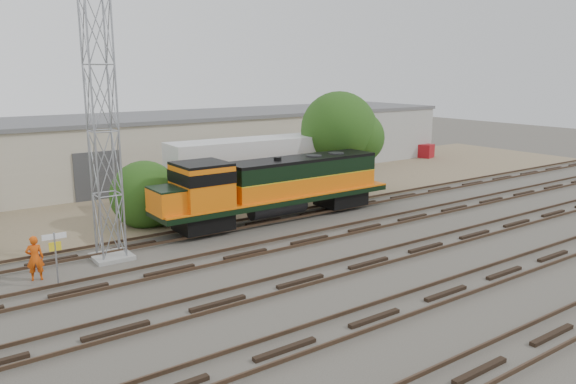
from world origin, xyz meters
TOP-DOWN VIEW (x-y plane):
  - ground at (0.00, 0.00)m, footprint 140.00×140.00m
  - dirt_strip at (0.00, 15.00)m, footprint 80.00×16.00m
  - tracks at (0.00, -3.00)m, footprint 80.00×20.40m
  - warehouse at (0.04, 22.98)m, footprint 58.40×10.40m
  - locomotive at (0.78, 6.00)m, footprint 15.62×2.74m
  - signal_tower at (-9.50, 4.89)m, footprint 1.80×1.80m
  - sign_post at (-12.53, 2.61)m, footprint 0.97×0.08m
  - worker at (-13.09, 3.97)m, footprint 0.82×0.64m
  - semi_trailer at (4.04, 10.96)m, footprint 14.37×3.66m
  - dumpster_blue at (16.96, 18.36)m, footprint 1.84×1.76m
  - dumpster_red at (27.82, 17.62)m, footprint 1.87×1.81m
  - tree_mid at (-5.56, 9.65)m, footprint 4.24×4.03m
  - tree_east at (9.29, 9.50)m, footprint 5.81×5.53m

SIDE VIEW (x-z plane):
  - ground at x=0.00m, z-range 0.00..0.00m
  - dirt_strip at x=0.00m, z-range 0.00..0.02m
  - tracks at x=0.00m, z-range -0.06..0.22m
  - dumpster_red at x=27.82m, z-range 0.00..1.40m
  - dumpster_blue at x=16.96m, z-range 0.00..1.50m
  - worker at x=-13.09m, z-range 0.00..1.99m
  - sign_post at x=-12.53m, z-range 0.47..2.84m
  - tree_mid at x=-5.56m, z-range -0.34..3.69m
  - locomotive at x=0.78m, z-range 0.30..4.06m
  - warehouse at x=0.04m, z-range 0.00..5.30m
  - semi_trailer at x=4.04m, z-range 0.57..4.94m
  - tree_east at x=9.29m, z-range 0.82..8.29m
  - signal_tower at x=-9.50m, z-range -0.15..12.01m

